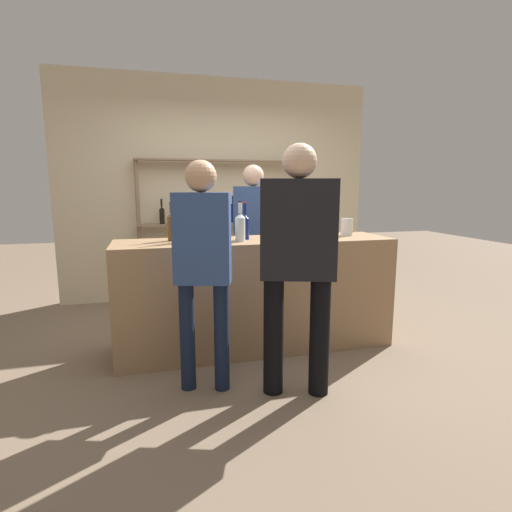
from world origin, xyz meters
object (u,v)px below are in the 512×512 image
cork_jar (347,227)px  counter_bottle_0 (240,226)px  counter_bottle_3 (172,226)px  customer_left (203,257)px  counter_bottle_1 (183,226)px  ice_bucket (216,228)px  server_behind_counter (253,230)px  wine_glass (322,226)px  counter_bottle_2 (245,226)px  customer_center (298,254)px

cork_jar → counter_bottle_0: bearing=-171.9°
counter_bottle_3 → customer_left: size_ratio=0.20×
counter_bottle_1 → ice_bucket: bearing=-14.6°
ice_bucket → server_behind_counter: 0.96m
wine_glass → server_behind_counter: server_behind_counter is taller
counter_bottle_1 → server_behind_counter: server_behind_counter is taller
cork_jar → customer_left: (-1.46, -0.71, -0.10)m
server_behind_counter → ice_bucket: bearing=-15.4°
customer_left → counter_bottle_1: bearing=23.7°
counter_bottle_2 → counter_bottle_3: (-0.62, 0.07, 0.01)m
counter_bottle_0 → counter_bottle_2: 0.14m
cork_jar → counter_bottle_2: bearing=-178.4°
counter_bottle_2 → cork_jar: bearing=1.6°
counter_bottle_2 → counter_bottle_3: size_ratio=1.00×
counter_bottle_0 → server_behind_counter: (0.32, 0.80, -0.12)m
customer_center → server_behind_counter: customer_center is taller
customer_left → customer_center: size_ratio=0.94×
counter_bottle_2 → server_behind_counter: 0.73m
customer_center → counter_bottle_1: bearing=56.9°
counter_bottle_0 → ice_bucket: size_ratio=1.45×
counter_bottle_2 → cork_jar: size_ratio=2.02×
counter_bottle_1 → customer_left: 0.66m
counter_bottle_3 → ice_bucket: (0.35, -0.19, -0.01)m
counter_bottle_0 → cork_jar: bearing=8.1°
counter_bottle_1 → counter_bottle_3: counter_bottle_1 is taller
counter_bottle_0 → wine_glass: bearing=0.1°
counter_bottle_2 → customer_left: bearing=-123.9°
customer_left → counter_bottle_2: bearing=-17.3°
counter_bottle_3 → server_behind_counter: (0.87, 0.60, -0.12)m
counter_bottle_3 → server_behind_counter: server_behind_counter is taller
counter_bottle_1 → customer_center: bearing=-51.0°
counter_bottle_1 → wine_glass: counter_bottle_1 is taller
customer_left → customer_center: customer_center is taller
cork_jar → customer_left: customer_left is taller
counter_bottle_1 → counter_bottle_3: bearing=123.4°
counter_bottle_0 → cork_jar: (1.06, 0.15, -0.05)m
counter_bottle_2 → cork_jar: 1.00m
cork_jar → customer_center: size_ratio=0.09×
wine_glass → server_behind_counter: size_ratio=0.09×
ice_bucket → customer_left: customer_left is taller
counter_bottle_0 → server_behind_counter: bearing=68.2°
counter_bottle_1 → counter_bottle_3: 0.15m
wine_glass → ice_bucket: size_ratio=0.64×
counter_bottle_2 → ice_bucket: bearing=-156.3°
counter_bottle_0 → ice_bucket: counter_bottle_0 is taller
counter_bottle_1 → counter_bottle_2: 0.54m
wine_glass → customer_left: bearing=-153.6°
customer_left → server_behind_counter: 1.53m
counter_bottle_1 → server_behind_counter: (0.79, 0.72, -0.13)m
counter_bottle_3 → wine_glass: bearing=-8.6°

